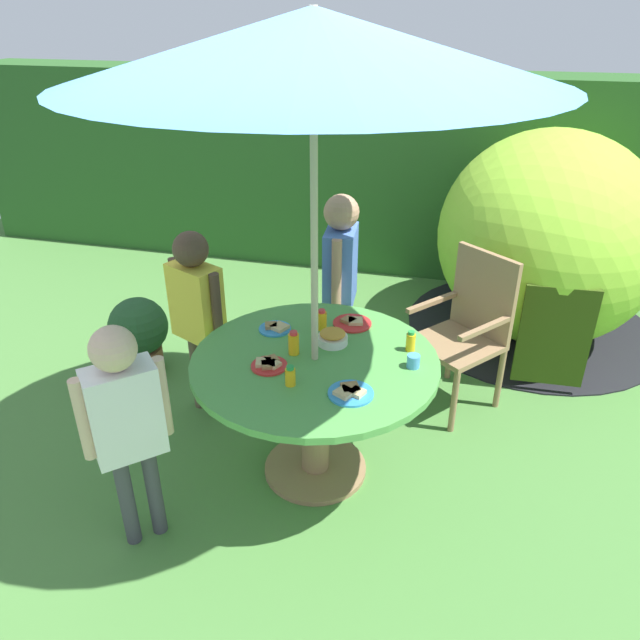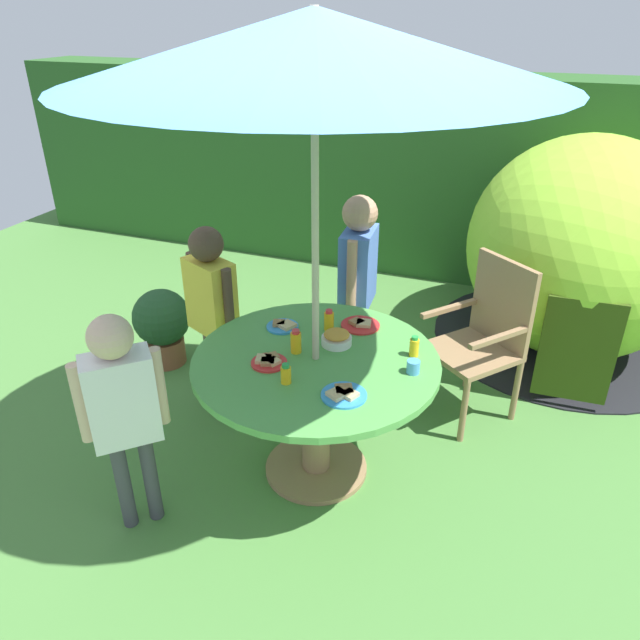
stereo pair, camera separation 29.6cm
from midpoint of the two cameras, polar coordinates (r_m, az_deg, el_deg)
The scene contains 20 objects.
ground_plane at distance 3.58m, azimuth -2.88°, elevation -14.23°, with size 10.00×10.00×0.02m, color #477A38.
hedge_backdrop at distance 6.01m, azimuth 6.29°, elevation 13.67°, with size 9.00×0.70×1.85m, color #285623.
garden_table at distance 3.21m, azimuth -3.13°, elevation -6.35°, with size 1.30×1.30×0.76m.
patio_umbrella at distance 2.66m, azimuth -4.14°, elevation 24.56°, with size 2.13×2.13×2.39m.
wooden_chair at distance 3.92m, azimuth 11.86°, elevation -0.45°, with size 0.67×0.67×1.03m.
dome_tent at distance 4.92m, azimuth 19.18°, elevation 7.42°, with size 2.09×2.09×1.60m.
potted_plant at distance 4.46m, azimuth -18.70°, elevation -1.21°, with size 0.42×0.42×0.59m.
child_in_blue_shirt at distance 3.95m, azimuth -0.18°, elevation 5.08°, with size 0.23×0.45×1.34m.
child_in_yellow_shirt at distance 3.71m, azimuth -13.96°, elevation 1.59°, with size 0.39×0.30×1.24m.
child_in_white_shirt at distance 2.90m, azimuth -20.96°, elevation -8.32°, with size 0.34×0.34×1.20m.
snack_bowl at distance 3.23m, azimuth -1.41°, elevation -1.74°, with size 0.17×0.17×0.08m.
plate_front_edge at distance 2.84m, azimuth -0.08°, elevation -7.01°, with size 0.22×0.22×0.03m.
plate_near_left at distance 3.40m, azimuth -6.76°, elevation -0.82°, with size 0.18×0.18×0.03m.
plate_far_left at distance 3.43m, azimuth 0.64°, elevation -0.31°, with size 0.22×0.22×0.03m.
plate_center_front at distance 3.07m, azimuth -7.67°, elevation -4.30°, with size 0.19×0.19×0.03m.
juice_bottle_near_right at distance 2.90m, azimuth -5.79°, elevation -5.44°, with size 0.05×0.05×0.11m.
juice_bottle_far_right at distance 3.36m, azimuth -2.35°, elevation -0.08°, with size 0.06×0.06×0.12m.
juice_bottle_center_back at distance 3.14m, azimuth -5.23°, elevation -2.30°, with size 0.06×0.06×0.13m.
juice_bottle_mid_left at distance 3.17m, azimuth 6.02°, elevation -2.13°, with size 0.05×0.05×0.11m.
cup_near at distance 3.04m, azimuth 6.16°, elevation -4.01°, with size 0.07×0.07×0.07m, color #4C99D8.
Camera 1 is at (0.69, -2.56, 2.39)m, focal length 33.57 mm.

